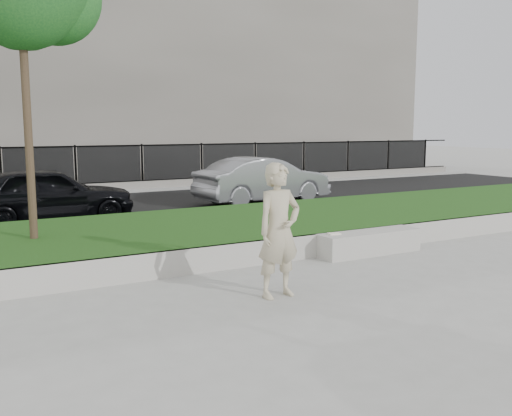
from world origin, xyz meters
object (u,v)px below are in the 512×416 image
stone_bench (369,243)px  car_silver (263,180)px  book (334,234)px  car_dark (48,194)px  man (279,231)px

stone_bench → car_silver: size_ratio=0.50×
book → car_dark: bearing=133.2°
book → car_dark: car_dark is taller
man → car_silver: (4.31, 7.83, -0.19)m
man → car_dark: man is taller
stone_bench → book: bearing=174.2°
book → car_silver: bearing=81.8°
man → car_silver: bearing=56.4°
stone_bench → car_silver: bearing=76.0°
stone_bench → man: 3.09m
stone_bench → car_dark: (-4.31, 5.98, 0.48)m
man → stone_bench: bearing=22.0°
stone_bench → car_silver: 6.69m
man → book: size_ratio=8.77×
stone_bench → car_dark: car_dark is taller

